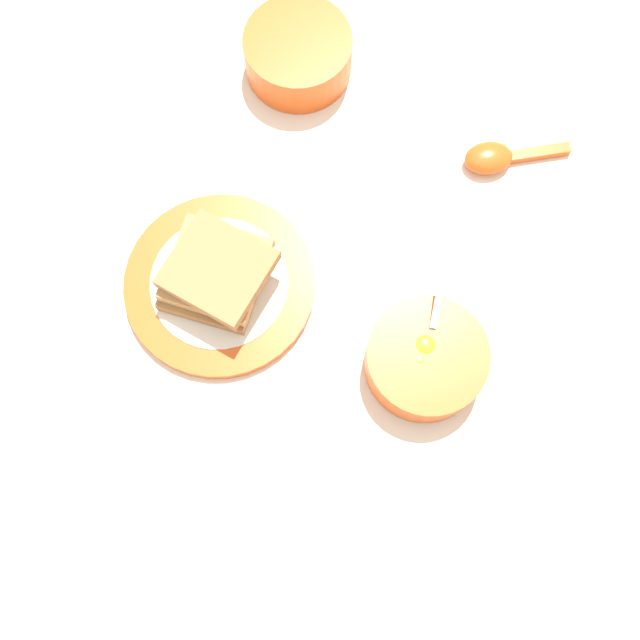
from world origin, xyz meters
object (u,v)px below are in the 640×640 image
toast_sandwich (216,273)px  soup_spoon (496,157)px  egg_bowl (426,359)px  congee_bowl (298,53)px  toast_plate (220,284)px

toast_sandwich → soup_spoon: 0.37m
soup_spoon → egg_bowl: bearing=-162.7°
congee_bowl → soup_spoon: bearing=-80.3°
egg_bowl → soup_spoon: 0.28m
toast_plate → congee_bowl: size_ratio=1.66×
egg_bowl → soup_spoon: size_ratio=1.19×
toast_sandwich → soup_spoon: (0.33, -0.16, -0.03)m
egg_bowl → soup_spoon: (0.26, 0.08, -0.02)m
egg_bowl → soup_spoon: egg_bowl is taller
egg_bowl → toast_sandwich: 0.25m
egg_bowl → congee_bowl: size_ratio=1.03×
toast_sandwich → congee_bowl: toast_sandwich is taller
egg_bowl → toast_sandwich: egg_bowl is taller
toast_plate → toast_sandwich: bearing=40.7°
toast_plate → toast_sandwich: 0.04m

